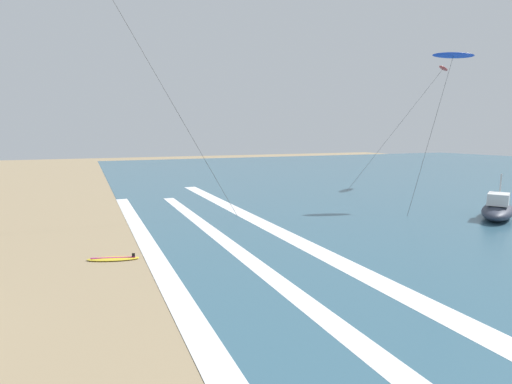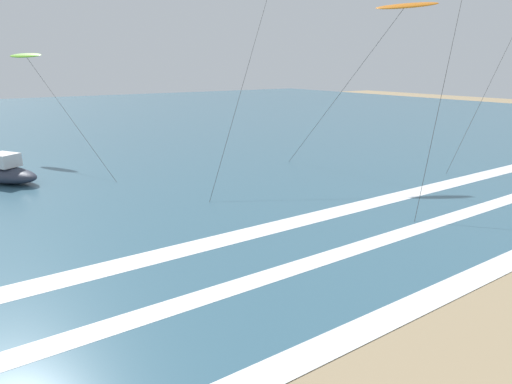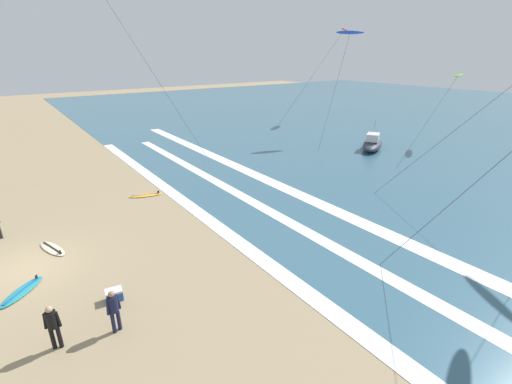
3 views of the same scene
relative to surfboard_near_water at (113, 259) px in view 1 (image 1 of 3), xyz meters
name	(u,v)px [view 1 (image 1 of 3)]	position (x,y,z in m)	size (l,w,h in m)	color
wave_foam_shoreline	(169,283)	(3.51, 1.62, -0.03)	(38.75, 0.84, 0.01)	white
wave_foam_mid_break	(307,304)	(6.88, 5.13, -0.03)	(43.39, 0.79, 0.01)	white
wave_foam_outer_break	(351,268)	(4.79, 8.37, -0.03)	(51.17, 1.08, 0.01)	white
surfboard_near_water	(113,259)	(0.00, 0.00, 0.00)	(1.17, 2.18, 0.25)	yellow
kite_red_high_left	(443,69)	(-13.02, 32.36, 11.49)	(2.48, 13.22, 11.85)	red
kite_blue_far_left	(453,56)	(-4.33, 23.60, 10.58)	(3.44, 7.72, 10.91)	blue
offshore_boat	(498,209)	(0.85, 22.26, 0.51)	(4.18, 5.32, 2.70)	#2D3342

